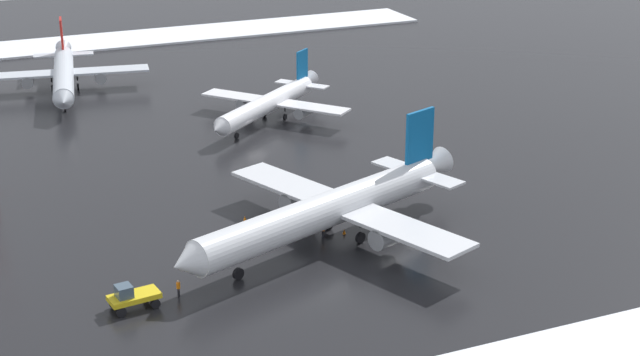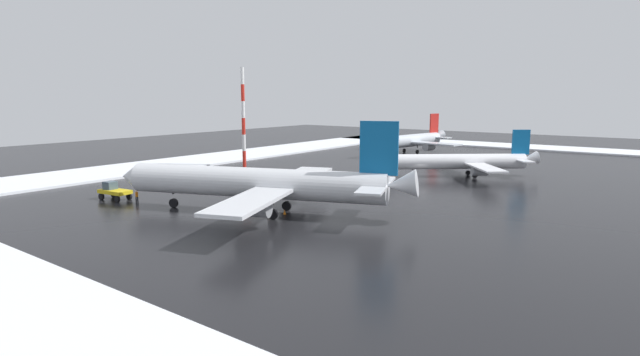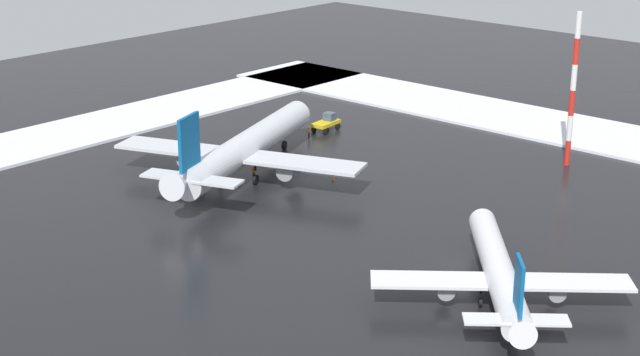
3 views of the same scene
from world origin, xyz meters
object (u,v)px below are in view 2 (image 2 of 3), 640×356
at_px(ground_crew_beside_wing, 137,196).
at_px(traffic_cone_mid_line, 274,194).
at_px(airplane_foreground_jet, 262,183).
at_px(airplane_far_rear, 463,161).
at_px(antenna_mast, 243,118).
at_px(traffic_cone_near_nose, 285,212).
at_px(pushback_tug, 114,190).
at_px(ground_crew_by_nose_gear, 269,204).
at_px(airplane_parked_portside, 406,141).

relative_size(ground_crew_beside_wing, traffic_cone_mid_line, 3.11).
height_order(airplane_foreground_jet, airplane_far_rear, airplane_foreground_jet).
bearing_deg(traffic_cone_mid_line, airplane_far_rear, 155.25).
relative_size(antenna_mast, traffic_cone_near_nose, 35.98).
distance_m(airplane_far_rear, ground_crew_beside_wing, 54.59).
distance_m(airplane_foreground_jet, pushback_tug, 23.23).
distance_m(antenna_mast, traffic_cone_mid_line, 32.33).
height_order(pushback_tug, ground_crew_beside_wing, pushback_tug).
bearing_deg(antenna_mast, airplane_far_rear, 109.88).
xyz_separation_m(pushback_tug, traffic_cone_near_nose, (-7.49, 24.67, -1.01)).
bearing_deg(ground_crew_by_nose_gear, traffic_cone_near_nose, 158.62).
distance_m(airplane_foreground_jet, traffic_cone_mid_line, 11.46).
relative_size(airplane_foreground_jet, traffic_cone_near_nose, 67.42).
bearing_deg(pushback_tug, airplane_far_rear, -130.30).
height_order(traffic_cone_near_nose, traffic_cone_mid_line, same).
distance_m(ground_crew_by_nose_gear, antenna_mast, 41.39).
bearing_deg(ground_crew_beside_wing, pushback_tug, 41.35).
distance_m(airplane_foreground_jet, airplane_parked_portside, 70.35).
xyz_separation_m(airplane_far_rear, airplane_parked_portside, (-26.62, -24.61, 0.44)).
bearing_deg(ground_crew_beside_wing, airplane_far_rear, -85.55).
height_order(pushback_tug, traffic_cone_near_nose, pushback_tug).
distance_m(airplane_far_rear, pushback_tug, 57.44).
xyz_separation_m(airplane_foreground_jet, ground_crew_by_nose_gear, (-1.32, -0.08, -2.81)).
height_order(airplane_parked_portside, ground_crew_beside_wing, airplane_parked_portside).
relative_size(airplane_parked_portside, antenna_mast, 1.64).
xyz_separation_m(ground_crew_by_nose_gear, antenna_mast, (-26.26, -30.73, 8.92)).
height_order(airplane_far_rear, traffic_cone_mid_line, airplane_far_rear).
distance_m(pushback_tug, antenna_mast, 35.83).
height_order(airplane_far_rear, airplane_parked_portside, airplane_parked_portside).
bearing_deg(antenna_mast, airplane_foreground_jet, 48.17).
bearing_deg(ground_crew_by_nose_gear, ground_crew_beside_wing, -0.86).
xyz_separation_m(airplane_foreground_jet, traffic_cone_mid_line, (-9.01, -6.15, -3.51)).
height_order(ground_crew_beside_wing, ground_crew_by_nose_gear, same).
bearing_deg(airplane_parked_portside, traffic_cone_mid_line, 18.64).
relative_size(traffic_cone_near_nose, traffic_cone_mid_line, 1.00).
xyz_separation_m(airplane_far_rear, antenna_mast, (14.41, -39.86, 7.14)).
height_order(airplane_parked_portside, traffic_cone_near_nose, airplane_parked_portside).
bearing_deg(antenna_mast, ground_crew_beside_wing, 21.54).
bearing_deg(airplane_foreground_jet, ground_crew_by_nose_gear, -107.27).
bearing_deg(ground_crew_by_nose_gear, airplane_parked_portside, -99.14).
height_order(airplane_far_rear, pushback_tug, airplane_far_rear).
xyz_separation_m(airplane_foreground_jet, ground_crew_beside_wing, (5.54, -17.74, -2.81)).
distance_m(ground_crew_beside_wing, traffic_cone_near_nose, 21.30).
bearing_deg(airplane_far_rear, airplane_parked_portside, -86.85).
bearing_deg(pushback_tug, traffic_cone_near_nose, -170.37).
bearing_deg(airplane_foreground_jet, ground_crew_beside_wing, -3.42).
height_order(airplane_foreground_jet, ground_crew_by_nose_gear, airplane_foreground_jet).
bearing_deg(airplane_foreground_jet, airplane_far_rear, -122.93).
relative_size(airplane_far_rear, traffic_cone_mid_line, 42.21).
bearing_deg(airplane_foreground_jet, pushback_tug, -5.36).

